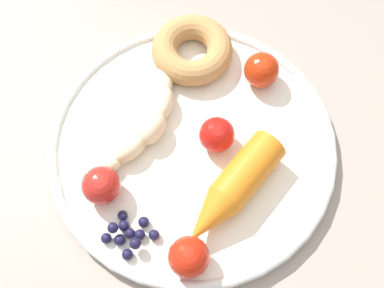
% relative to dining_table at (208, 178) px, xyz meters
% --- Properties ---
extents(ground_plane, '(6.00, 6.00, 0.00)m').
position_rel_dining_table_xyz_m(ground_plane, '(0.00, 0.00, -0.67)').
color(ground_plane, '#2E3D44').
extents(dining_table, '(1.21, 0.96, 0.75)m').
position_rel_dining_table_xyz_m(dining_table, '(0.00, 0.00, 0.00)').
color(dining_table, gray).
rests_on(dining_table, ground_plane).
extents(plate, '(0.32, 0.32, 0.02)m').
position_rel_dining_table_xyz_m(plate, '(0.02, -0.01, 0.09)').
color(plate, white).
rests_on(plate, dining_table).
extents(banana, '(0.11, 0.15, 0.03)m').
position_rel_dining_table_xyz_m(banana, '(0.07, -0.03, 0.10)').
color(banana, beige).
rests_on(banana, plate).
extents(carrot_orange, '(0.12, 0.13, 0.04)m').
position_rel_dining_table_xyz_m(carrot_orange, '(-0.02, 0.06, 0.11)').
color(carrot_orange, orange).
rests_on(carrot_orange, plate).
extents(donut, '(0.13, 0.13, 0.03)m').
position_rel_dining_table_xyz_m(donut, '(0.01, -0.12, 0.11)').
color(donut, tan).
rests_on(donut, plate).
extents(blueberry_pile, '(0.06, 0.05, 0.02)m').
position_rel_dining_table_xyz_m(blueberry_pile, '(0.09, 0.09, 0.10)').
color(blueberry_pile, '#191638').
rests_on(blueberry_pile, plate).
extents(tomato_near, '(0.04, 0.04, 0.04)m').
position_rel_dining_table_xyz_m(tomato_near, '(0.03, 0.12, 0.11)').
color(tomato_near, red).
rests_on(tomato_near, plate).
extents(tomato_mid, '(0.04, 0.04, 0.04)m').
position_rel_dining_table_xyz_m(tomato_mid, '(-0.06, -0.09, 0.11)').
color(tomato_mid, red).
rests_on(tomato_mid, plate).
extents(tomato_far, '(0.04, 0.04, 0.04)m').
position_rel_dining_table_xyz_m(tomato_far, '(-0.01, -0.01, 0.11)').
color(tomato_far, red).
rests_on(tomato_far, plate).
extents(tomato_extra, '(0.04, 0.04, 0.04)m').
position_rel_dining_table_xyz_m(tomato_extra, '(0.12, 0.04, 0.11)').
color(tomato_extra, red).
rests_on(tomato_extra, plate).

